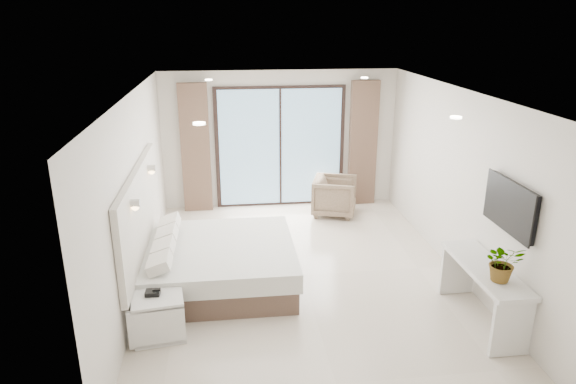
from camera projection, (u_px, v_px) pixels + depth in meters
name	position (u px, v px, depth m)	size (l,w,h in m)	color
ground	(302.00, 275.00, 7.66)	(6.20, 6.20, 0.00)	beige
room_shell	(284.00, 161.00, 7.79)	(4.62, 6.22, 2.72)	silver
bed	(218.00, 264.00, 7.32)	(2.13, 2.03, 0.74)	brown
nightstand	(159.00, 317.00, 6.11)	(0.65, 0.56, 0.53)	silver
phone	(153.00, 293.00, 6.05)	(0.17, 0.13, 0.06)	black
console_desk	(484.00, 282.00, 6.32)	(0.49, 1.56, 0.77)	silver
plant	(503.00, 266.00, 5.87)	(0.42, 0.46, 0.36)	#33662D
armchair	(335.00, 194.00, 9.89)	(0.79, 0.74, 0.81)	#876B58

